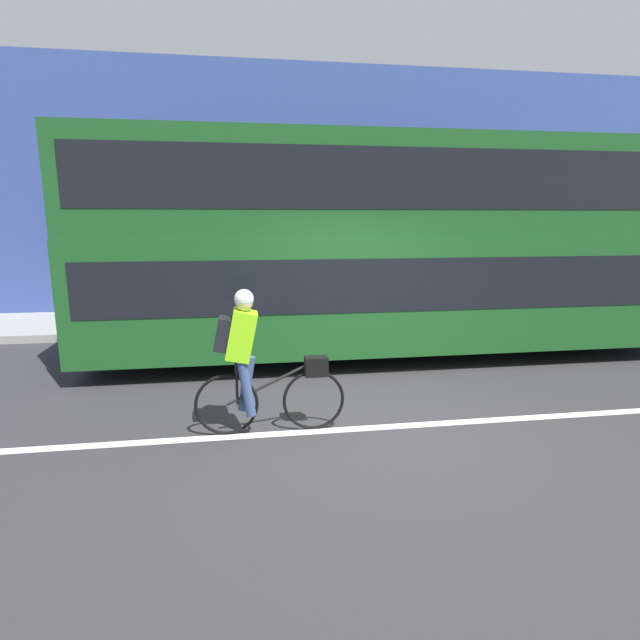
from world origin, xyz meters
TOP-DOWN VIEW (x-y plane):
  - ground_plane at (0.00, 0.00)m, footprint 80.00×80.00m
  - road_center_line at (0.00, -0.09)m, footprint 50.00×0.14m
  - sidewalk_curb at (0.00, 6.11)m, footprint 60.00×2.58m
  - building_facade at (0.00, 7.55)m, footprint 60.00×0.30m
  - bus at (0.84, 3.10)m, footprint 10.14×2.61m
  - cyclist_on_bike at (-1.56, -0.02)m, footprint 1.70×0.32m
  - street_sign_post at (0.42, 5.97)m, footprint 0.36×0.09m

SIDE VIEW (x-z plane):
  - ground_plane at x=0.00m, z-range 0.00..0.00m
  - road_center_line at x=0.00m, z-range 0.00..0.01m
  - sidewalk_curb at x=0.00m, z-range 0.00..0.16m
  - cyclist_on_bike at x=-1.56m, z-range 0.06..1.72m
  - street_sign_post at x=0.42m, z-range 0.31..3.06m
  - bus at x=0.84m, z-range 0.20..3.87m
  - building_facade at x=0.00m, z-range 0.00..6.09m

